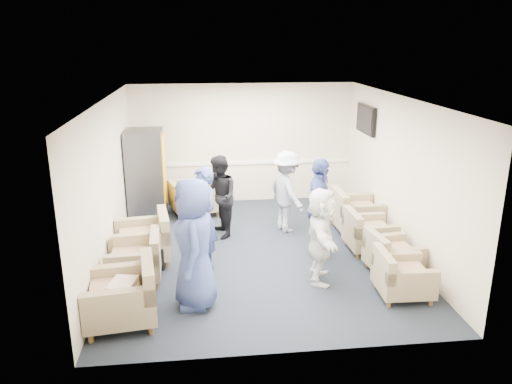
{
  "coord_description": "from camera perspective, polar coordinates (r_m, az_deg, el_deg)",
  "views": [
    {
      "loc": [
        -0.98,
        -8.11,
        3.64
      ],
      "look_at": [
        -0.02,
        0.2,
        1.06
      ],
      "focal_mm": 35.0,
      "sensor_mm": 36.0,
      "label": 1
    }
  ],
  "objects": [
    {
      "name": "armchair_right_midnear",
      "position": [
        8.34,
        15.07,
        -7.1
      ],
      "size": [
        0.83,
        0.83,
        0.6
      ],
      "rotation": [
        0.0,
        0.0,
        1.69
      ],
      "color": "#8D7C5B",
      "rests_on": "floor"
    },
    {
      "name": "person_mid_right",
      "position": [
        8.56,
        7.17,
        -1.86
      ],
      "size": [
        0.71,
        1.1,
        1.74
      ],
      "primitive_type": "imported",
      "rotation": [
        0.0,
        0.0,
        1.26
      ],
      "color": "#3A4B8C",
      "rests_on": "floor"
    },
    {
      "name": "armchair_right_midfar",
      "position": [
        9.11,
        12.54,
        -4.69
      ],
      "size": [
        0.81,
        0.81,
        0.63
      ],
      "rotation": [
        0.0,
        0.0,
        1.6
      ],
      "color": "#8D7C5B",
      "rests_on": "floor"
    },
    {
      "name": "pillow",
      "position": [
        6.86,
        -14.99,
        -10.31
      ],
      "size": [
        0.39,
        0.46,
        0.12
      ],
      "primitive_type": "cube",
      "rotation": [
        0.0,
        0.0,
        -1.79
      ],
      "color": "beige",
      "rests_on": "armchair_left_near"
    },
    {
      "name": "left_wall",
      "position": [
        8.57,
        -16.55,
        0.92
      ],
      "size": [
        0.02,
        6.0,
        2.7
      ],
      "primitive_type": "cube",
      "color": "beige",
      "rests_on": "floor"
    },
    {
      "name": "person_front_right",
      "position": [
        7.71,
        7.44,
        -4.93
      ],
      "size": [
        0.73,
        1.47,
        1.52
      ],
      "primitive_type": "imported",
      "rotation": [
        0.0,
        0.0,
        1.36
      ],
      "color": "white",
      "rests_on": "floor"
    },
    {
      "name": "person_mid_left",
      "position": [
        8.13,
        -5.99,
        -2.99
      ],
      "size": [
        0.64,
        0.74,
        1.7
      ],
      "primitive_type": "imported",
      "rotation": [
        0.0,
        0.0,
        -1.11
      ],
      "color": "#3A4B8C",
      "rests_on": "floor"
    },
    {
      "name": "armchair_right_near",
      "position": [
        7.68,
        16.13,
        -9.36
      ],
      "size": [
        0.78,
        0.78,
        0.6
      ],
      "rotation": [
        0.0,
        0.0,
        1.54
      ],
      "color": "#8D7C5B",
      "rests_on": "floor"
    },
    {
      "name": "front_wall",
      "position": [
        5.69,
        3.93,
        -6.63
      ],
      "size": [
        5.0,
        0.02,
        2.7
      ],
      "primitive_type": "cube",
      "color": "beige",
      "rests_on": "floor"
    },
    {
      "name": "backpack",
      "position": [
        8.39,
        -11.34,
        -7.18
      ],
      "size": [
        0.26,
        0.19,
        0.45
      ],
      "rotation": [
        0.0,
        0.0,
        -0.01
      ],
      "color": "black",
      "rests_on": "floor"
    },
    {
      "name": "right_wall",
      "position": [
        9.12,
        16.1,
        1.92
      ],
      "size": [
        0.02,
        6.0,
        2.7
      ],
      "primitive_type": "cube",
      "color": "beige",
      "rests_on": "floor"
    },
    {
      "name": "floor",
      "position": [
        8.94,
        0.29,
        -6.86
      ],
      "size": [
        6.0,
        6.0,
        0.0
      ],
      "primitive_type": "plane",
      "color": "black",
      "rests_on": "ground"
    },
    {
      "name": "person_front_left",
      "position": [
        6.95,
        -7.06,
        -5.9
      ],
      "size": [
        0.62,
        0.93,
        1.87
      ],
      "primitive_type": "imported",
      "rotation": [
        0.0,
        0.0,
        -1.54
      ],
      "color": "#3A4B8C",
      "rests_on": "floor"
    },
    {
      "name": "person_back_left",
      "position": [
        9.39,
        -4.2,
        -0.59
      ],
      "size": [
        0.76,
        0.88,
        1.57
      ],
      "primitive_type": "imported",
      "rotation": [
        0.0,
        0.0,
        -1.33
      ],
      "color": "black",
      "rests_on": "floor"
    },
    {
      "name": "armchair_right_far",
      "position": [
        9.98,
        11.11,
        -2.44
      ],
      "size": [
        0.9,
        0.9,
        0.7
      ],
      "rotation": [
        0.0,
        0.0,
        1.6
      ],
      "color": "#8D7C5B",
      "rests_on": "floor"
    },
    {
      "name": "back_wall",
      "position": [
        11.39,
        -1.51,
        5.54
      ],
      "size": [
        5.0,
        0.02,
        2.7
      ],
      "primitive_type": "cube",
      "color": "beige",
      "rests_on": "floor"
    },
    {
      "name": "ceiling",
      "position": [
        8.23,
        0.31,
        10.59
      ],
      "size": [
        6.0,
        6.0,
        0.0
      ],
      "primitive_type": "plane",
      "rotation": [
        3.14,
        0.0,
        0.0
      ],
      "color": "white",
      "rests_on": "back_wall"
    },
    {
      "name": "armchair_left_far",
      "position": [
        8.68,
        -12.48,
        -5.5
      ],
      "size": [
        1.01,
        1.01,
        0.71
      ],
      "rotation": [
        0.0,
        0.0,
        -1.44
      ],
      "color": "#8D7C5B",
      "rests_on": "floor"
    },
    {
      "name": "person_back_right",
      "position": [
        9.66,
        3.53,
        0.03
      ],
      "size": [
        0.92,
        1.18,
        1.6
      ],
      "primitive_type": "imported",
      "rotation": [
        0.0,
        0.0,
        1.93
      ],
      "color": "silver",
      "rests_on": "floor"
    },
    {
      "name": "vending_machine",
      "position": [
        10.58,
        -12.4,
        1.93
      ],
      "size": [
        0.76,
        0.88,
        1.87
      ],
      "color": "#4F4F57",
      "rests_on": "floor"
    },
    {
      "name": "armchair_corner",
      "position": [
        10.74,
        -6.88,
        -0.65
      ],
      "size": [
        1.19,
        1.19,
        0.76
      ],
      "rotation": [
        0.0,
        0.0,
        3.44
      ],
      "color": "#8D7C5B",
      "rests_on": "floor"
    },
    {
      "name": "tv",
      "position": [
        10.6,
        12.43,
        8.11
      ],
      "size": [
        0.1,
        1.0,
        0.58
      ],
      "color": "black",
      "rests_on": "right_wall"
    },
    {
      "name": "armchair_left_near",
      "position": [
        6.95,
        -14.76,
        -11.58
      ],
      "size": [
        1.03,
        1.03,
        0.73
      ],
      "rotation": [
        0.0,
        0.0,
        -1.44
      ],
      "color": "#8D7C5B",
      "rests_on": "floor"
    },
    {
      "name": "chair_rail",
      "position": [
        11.47,
        -1.48,
        3.32
      ],
      "size": [
        4.98,
        0.04,
        0.06
      ],
      "primitive_type": "cube",
      "color": "white",
      "rests_on": "back_wall"
    },
    {
      "name": "armchair_left_mid",
      "position": [
        8.04,
        -13.36,
        -7.69
      ],
      "size": [
        0.85,
        0.85,
        0.65
      ],
      "rotation": [
        0.0,
        0.0,
        -1.52
      ],
      "color": "#8D7C5B",
      "rests_on": "floor"
    }
  ]
}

